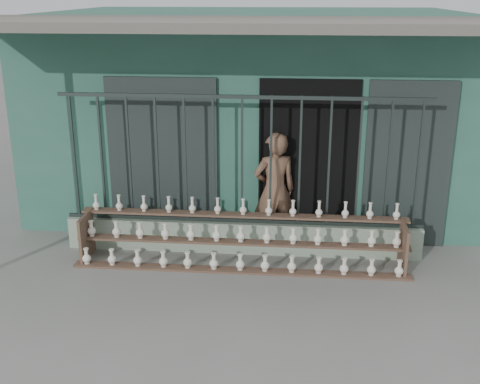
{
  "coord_description": "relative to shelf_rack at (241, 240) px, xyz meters",
  "views": [
    {
      "loc": [
        0.69,
        -6.55,
        3.56
      ],
      "look_at": [
        0.0,
        1.0,
        1.0
      ],
      "focal_mm": 45.0,
      "sensor_mm": 36.0,
      "label": 1
    }
  ],
  "objects": [
    {
      "name": "shelf_rack",
      "position": [
        0.0,
        0.0,
        0.0
      ],
      "size": [
        4.5,
        0.68,
        0.85
      ],
      "color": "brown",
      "rests_on": "ground"
    },
    {
      "name": "ground",
      "position": [
        -0.03,
        -0.88,
        -0.36
      ],
      "size": [
        60.0,
        60.0,
        0.0
      ],
      "primitive_type": "plane",
      "color": "slate"
    },
    {
      "name": "workshop_building",
      "position": [
        -0.02,
        3.35,
        1.26
      ],
      "size": [
        7.4,
        6.6,
        3.21
      ],
      "color": "#2C5E4E",
      "rests_on": "ground"
    },
    {
      "name": "parapet_wall",
      "position": [
        -0.03,
        0.42,
        -0.14
      ],
      "size": [
        5.0,
        0.2,
        0.45
      ],
      "primitive_type": "cube",
      "color": "#92A890",
      "rests_on": "ground"
    },
    {
      "name": "elderly_woman",
      "position": [
        0.42,
        0.7,
        0.48
      ],
      "size": [
        0.71,
        0.58,
        1.69
      ],
      "primitive_type": "imported",
      "rotation": [
        0.0,
        0.0,
        3.47
      ],
      "color": "brown",
      "rests_on": "ground"
    },
    {
      "name": "security_fence",
      "position": [
        -0.03,
        0.42,
        0.99
      ],
      "size": [
        5.0,
        0.04,
        1.8
      ],
      "color": "#283330",
      "rests_on": "parapet_wall"
    }
  ]
}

